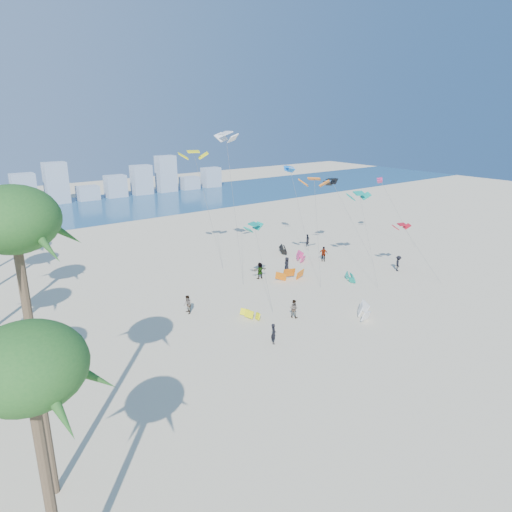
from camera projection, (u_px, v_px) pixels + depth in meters
ground at (358, 377)px, 33.06m from camera, size 220.00×220.00×0.00m
ocean at (66, 212)px, 87.94m from camera, size 220.00×220.00×0.00m
kitesurfer_near at (274, 334)px, 37.60m from camera, size 0.69×0.76×1.73m
kitesurfer_mid at (294, 309)px, 42.40m from camera, size 0.94×1.03×1.72m
kitesurfers_far at (301, 267)px, 53.61m from camera, size 27.00×15.16×1.91m
grounded_kites at (307, 276)px, 51.95m from camera, size 17.99×22.71×1.09m
flying_kites at (290, 172)px, 52.79m from camera, size 31.28×22.32×16.63m
distant_skyline at (44, 190)px, 93.97m from camera, size 85.00×3.00×8.40m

